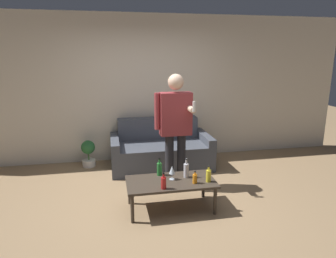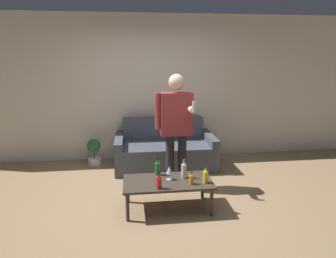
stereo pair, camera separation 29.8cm
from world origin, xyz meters
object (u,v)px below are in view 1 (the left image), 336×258
at_px(bottle_orange, 186,170).
at_px(person_standing_front, 175,123).
at_px(couch, 160,150).
at_px(coffee_table, 171,184).

height_order(bottle_orange, person_standing_front, person_standing_front).
bearing_deg(bottle_orange, couch, 93.17).
bearing_deg(couch, person_standing_front, -86.15).
height_order(couch, coffee_table, couch).
bearing_deg(couch, bottle_orange, -86.83).
xyz_separation_m(bottle_orange, person_standing_front, (-0.02, 0.59, 0.51)).
distance_m(coffee_table, bottle_orange, 0.27).
relative_size(coffee_table, person_standing_front, 0.67).
height_order(couch, person_standing_front, person_standing_front).
height_order(couch, bottle_orange, couch).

